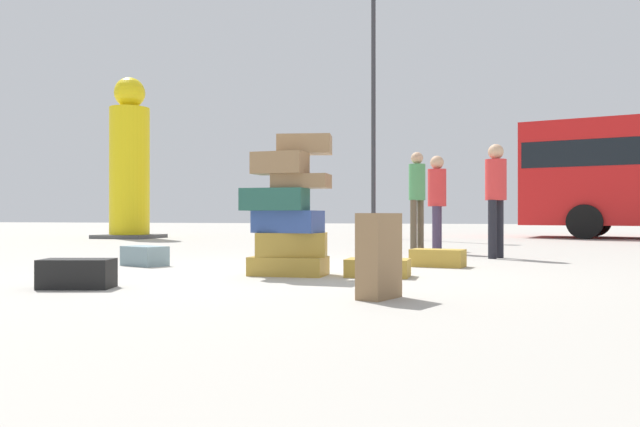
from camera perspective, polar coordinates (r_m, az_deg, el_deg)
ground_plane at (r=6.76m, az=-3.15°, el=-5.41°), size 80.00×80.00×0.00m
suitcase_tower at (r=6.46m, az=-2.86°, el=-0.10°), size 0.89×0.61×1.45m
suitcase_brown_foreground_near at (r=4.69m, az=5.37°, el=-3.84°), size 0.31×0.42×0.63m
suitcase_tan_upright_blue at (r=7.70m, az=10.62°, el=-3.98°), size 0.67×0.43×0.21m
suitcase_black_right_side at (r=5.72m, az=-21.15°, el=-5.10°), size 0.65×0.45×0.25m
suitcase_tan_white_trunk at (r=6.36m, az=5.26°, el=-4.92°), size 0.63×0.41×0.18m
suitcase_slate_left_side at (r=8.00m, az=-15.60°, el=-3.73°), size 0.63×0.52×0.24m
person_bearded_onlooker at (r=9.37m, az=15.64°, el=2.07°), size 0.30×0.32×1.64m
person_tourist_with_camera at (r=10.45m, az=10.56°, el=1.64°), size 0.30×0.34×1.59m
person_passerby_in_red at (r=11.55m, az=8.78°, el=2.03°), size 0.30×0.31×1.77m
yellow_dummy_statue at (r=17.76m, az=-16.87°, el=4.09°), size 1.48×1.48×4.34m
lamp_post at (r=17.49m, az=4.86°, el=12.34°), size 0.36×0.36×6.86m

